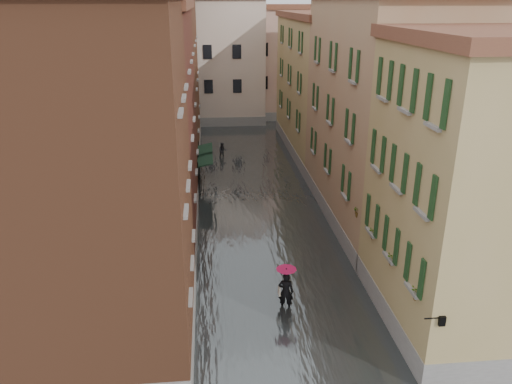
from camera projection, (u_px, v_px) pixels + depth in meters
name	position (u px, v px, depth m)	size (l,w,h in m)	color
ground	(283.00, 303.00, 22.78)	(120.00, 120.00, 0.00)	#5F5E61
floodwater	(256.00, 196.00, 34.82)	(10.00, 60.00, 0.20)	#3F4546
building_left_near	(103.00, 191.00, 17.96)	(6.00, 8.00, 13.00)	brown
building_left_mid	(140.00, 126.00, 28.26)	(6.00, 14.00, 12.50)	#582E1B
building_left_far	(161.00, 75.00, 41.93)	(6.00, 16.00, 14.00)	brown
building_right_near	(471.00, 196.00, 19.48)	(6.00, 8.00, 11.50)	#A28D53
building_right_mid	(380.00, 116.00, 29.43)	(6.00, 14.00, 13.00)	#9E8160
building_right_far	(323.00, 88.00, 43.63)	(6.00, 16.00, 11.50)	#A28D53
building_end_cream	(208.00, 62.00, 55.47)	(12.00, 9.00, 13.00)	beige
building_end_pink	(285.00, 63.00, 58.31)	(10.00, 9.00, 12.00)	tan
awning_near	(205.00, 161.00, 34.75)	(1.09, 2.88, 2.80)	black
awning_far	(205.00, 151.00, 36.90)	(1.09, 3.16, 2.80)	black
wall_lantern	(441.00, 320.00, 16.51)	(0.71, 0.22, 0.35)	black
window_planters	(385.00, 239.00, 21.03)	(0.59, 8.16, 0.84)	brown
pedestrian_main	(286.00, 286.00, 21.82)	(0.91, 0.91, 2.06)	black
pedestrian_far	(223.00, 151.00, 43.12)	(0.71, 0.55, 1.46)	black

